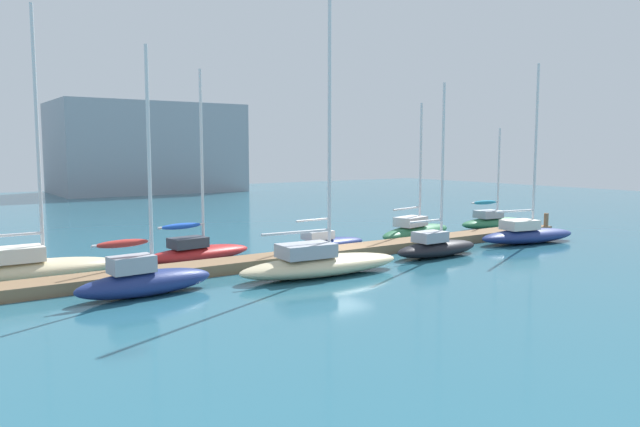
{
  "coord_description": "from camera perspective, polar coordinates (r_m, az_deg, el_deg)",
  "views": [
    {
      "loc": [
        -17.87,
        -23.96,
        5.34
      ],
      "look_at": [
        0.0,
        2.0,
        2.0
      ],
      "focal_mm": 34.06,
      "sensor_mm": 36.0,
      "label": 1
    }
  ],
  "objects": [
    {
      "name": "ground_plane",
      "position": [
        30.37,
        2.15,
        -4.08
      ],
      "size": [
        120.0,
        120.0,
        0.0
      ],
      "primitive_type": "plane",
      "color": "#286075"
    },
    {
      "name": "dock_pier",
      "position": [
        30.32,
        2.15,
        -3.64
      ],
      "size": [
        31.94,
        1.65,
        0.48
      ],
      "primitive_type": "cube",
      "color": "#846647",
      "rests_on": "ground_plane"
    },
    {
      "name": "dock_piling_far_end",
      "position": [
        41.02,
        20.47,
        -0.89
      ],
      "size": [
        0.28,
        0.28,
        1.32
      ],
      "primitive_type": "cylinder",
      "color": "#846647",
      "rests_on": "ground_plane"
    },
    {
      "name": "sailboat_0",
      "position": [
        27.13,
        -25.38,
        -4.55
      ],
      "size": [
        6.76,
        1.95,
        11.03
      ],
      "rotation": [
        0.0,
        0.0,
        0.01
      ],
      "color": "beige",
      "rests_on": "ground_plane"
    },
    {
      "name": "sailboat_1",
      "position": [
        23.15,
        -16.23,
        -5.82
      ],
      "size": [
        5.25,
        1.76,
        9.05
      ],
      "rotation": [
        0.0,
        0.0,
        0.07
      ],
      "color": "navy",
      "rests_on": "ground_plane"
    },
    {
      "name": "sailboat_2",
      "position": [
        29.54,
        -11.49,
        -3.38
      ],
      "size": [
        5.7,
        2.28,
        9.08
      ],
      "rotation": [
        0.0,
        0.0,
        0.12
      ],
      "color": "#B21E1E",
      "rests_on": "ground_plane"
    },
    {
      "name": "sailboat_3",
      "position": [
        25.7,
        -0.01,
        -4.52
      ],
      "size": [
        7.68,
        2.58,
        12.79
      ],
      "rotation": [
        0.0,
        0.0,
        -0.07
      ],
      "color": "beige",
      "rests_on": "ground_plane"
    },
    {
      "name": "sailboat_4",
      "position": [
        32.13,
        0.43,
        -2.66
      ],
      "size": [
        5.16,
        1.7,
        7.34
      ],
      "rotation": [
        0.0,
        0.0,
        0.05
      ],
      "color": "navy",
      "rests_on": "ground_plane"
    },
    {
      "name": "sailboat_5",
      "position": [
        30.84,
        10.89,
        -2.99
      ],
      "size": [
        5.23,
        1.65,
        8.58
      ],
      "rotation": [
        0.0,
        0.0,
        0.01
      ],
      "color": "black",
      "rests_on": "ground_plane"
    },
    {
      "name": "sailboat_6",
      "position": [
        36.56,
        8.99,
        -1.53
      ],
      "size": [
        6.66,
        3.14,
        8.05
      ],
      "rotation": [
        0.0,
        0.0,
        0.23
      ],
      "color": "#2D7047",
      "rests_on": "ground_plane"
    },
    {
      "name": "sailboat_7",
      "position": [
        36.59,
        18.89,
        -1.76
      ],
      "size": [
        6.73,
        2.84,
        10.1
      ],
      "rotation": [
        0.0,
        0.0,
        -0.16
      ],
      "color": "navy",
      "rests_on": "ground_plane"
    },
    {
      "name": "sailboat_8",
      "position": [
        42.48,
        15.96,
        -0.68
      ],
      "size": [
        5.56,
        2.42,
        6.74
      ],
      "rotation": [
        0.0,
        0.0,
        -0.12
      ],
      "color": "#2D7047",
      "rests_on": "ground_plane"
    },
    {
      "name": "harbor_building_distant",
      "position": [
        79.66,
        -15.97,
        5.91
      ],
      "size": [
        21.91,
        13.14,
        10.94
      ],
      "primitive_type": "cube",
      "color": "#9399A3",
      "rests_on": "ground_plane"
    }
  ]
}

